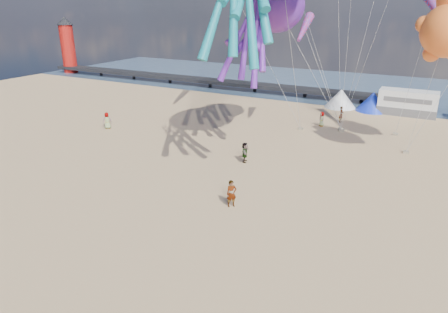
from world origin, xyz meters
TOP-DOWN VIEW (x-y plane):
  - ground at (0.00, 0.00)m, footprint 120.00×120.00m
  - water at (0.00, 55.00)m, footprint 120.00×120.00m
  - pier at (-28.00, 44.00)m, footprint 60.00×3.00m
  - lighthouse at (-56.00, 44.00)m, footprint 2.60×2.60m
  - motorhome_0 at (6.00, 40.00)m, footprint 6.60×2.50m
  - tent_white at (-2.00, 40.00)m, footprint 4.00×4.00m
  - tent_blue at (2.00, 40.00)m, footprint 4.00×4.00m
  - standing_person at (-1.98, 8.79)m, footprint 0.80×0.79m
  - beachgoer_0 at (-1.79, 30.30)m, footprint 0.69×0.68m
  - beachgoer_4 at (-4.66, 16.50)m, footprint 0.74×1.10m
  - beachgoer_5 at (-0.28, 32.93)m, footprint 0.71×1.73m
  - beachgoer_6 at (-22.00, 18.35)m, footprint 0.76×0.78m
  - sandbag_a at (-3.37, 27.81)m, footprint 0.50×0.35m
  - sandbag_b at (0.69, 29.32)m, footprint 0.50×0.35m
  - sandbag_c at (7.35, 25.32)m, footprint 0.50×0.35m
  - sandbag_d at (5.84, 30.64)m, footprint 0.50×0.35m
  - sandbag_e at (0.43, 29.88)m, footprint 0.50×0.35m
  - kite_octopus_purple at (-5.55, 24.83)m, footprint 5.24×10.37m
  - kite_teddy_orange at (8.86, 22.15)m, footprint 5.36×5.13m
  - windsock_mid at (7.42, 28.27)m, footprint 3.33×6.15m
  - windsock_right at (-3.38, 26.74)m, footprint 1.17×4.39m

SIDE VIEW (x-z plane):
  - ground at x=0.00m, z-range 0.00..0.00m
  - water at x=0.00m, z-range 0.02..0.02m
  - sandbag_a at x=-3.37m, z-range 0.00..0.22m
  - sandbag_b at x=0.69m, z-range 0.00..0.22m
  - sandbag_c at x=7.35m, z-range 0.00..0.22m
  - sandbag_d at x=5.84m, z-range 0.00..0.22m
  - sandbag_e at x=0.43m, z-range 0.00..0.22m
  - beachgoer_0 at x=-1.79m, z-range 0.00..1.60m
  - beachgoer_4 at x=-4.66m, z-range 0.00..1.73m
  - beachgoer_6 at x=-22.00m, z-range 0.00..1.80m
  - beachgoer_5 at x=-0.28m, z-range 0.00..1.82m
  - standing_person at x=-1.98m, z-range 0.00..1.86m
  - pier at x=-28.00m, z-range 0.75..1.25m
  - tent_white at x=-2.00m, z-range 0.00..2.40m
  - tent_blue at x=2.00m, z-range 0.00..2.40m
  - motorhome_0 at x=6.00m, z-range 0.00..3.00m
  - lighthouse at x=-56.00m, z-range 0.00..9.00m
  - windsock_right at x=-3.38m, z-range 8.36..12.70m
  - kite_teddy_orange at x=8.86m, z-range 7.51..14.15m
  - windsock_mid at x=7.42m, z-range 9.35..15.60m
  - kite_octopus_purple at x=-5.55m, z-range 6.82..18.25m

